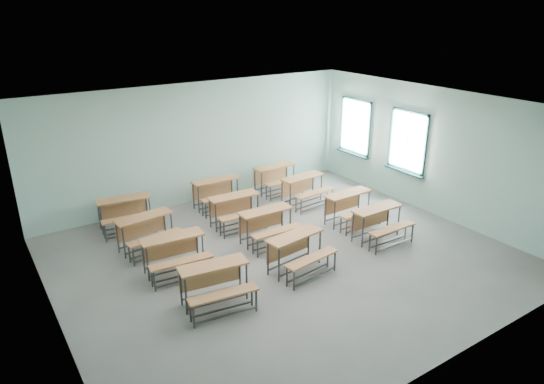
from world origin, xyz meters
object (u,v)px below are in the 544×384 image
(desk_unit_r0c0, at_px, (216,280))
(desk_unit_r1c0, at_px, (175,250))
(desk_unit_r0c2, at_px, (380,219))
(desk_unit_r2c1, at_px, (236,206))
(desk_unit_r3c2, at_px, (277,175))
(desk_unit_r1c2, at_px, (351,204))
(desk_unit_r2c0, at_px, (147,228))
(desk_unit_r2c2, at_px, (305,186))
(desk_unit_r3c1, at_px, (217,190))
(desk_unit_r1c1, at_px, (268,222))
(desk_unit_r3c0, at_px, (125,209))
(desk_unit_r0c1, at_px, (298,248))

(desk_unit_r0c0, bearing_deg, desk_unit_r1c0, 104.18)
(desk_unit_r0c2, bearing_deg, desk_unit_r0c0, -176.87)
(desk_unit_r0c2, bearing_deg, desk_unit_r2c1, 133.45)
(desk_unit_r2c1, xyz_separation_m, desk_unit_r3c2, (2.10, 1.36, 0.00))
(desk_unit_r0c0, bearing_deg, desk_unit_r2c1, 62.18)
(desk_unit_r0c2, distance_m, desk_unit_r1c2, 1.06)
(desk_unit_r2c0, xyz_separation_m, desk_unit_r2c1, (2.21, -0.01, 0.00))
(desk_unit_r2c2, relative_size, desk_unit_r3c1, 1.04)
(desk_unit_r1c0, relative_size, desk_unit_r1c1, 1.04)
(desk_unit_r1c0, distance_m, desk_unit_r1c2, 4.51)
(desk_unit_r0c2, bearing_deg, desk_unit_r2c2, 92.10)
(desk_unit_r2c0, distance_m, desk_unit_r3c0, 1.29)
(desk_unit_r1c0, xyz_separation_m, desk_unit_r3c2, (4.20, 2.61, 0.00))
(desk_unit_r1c0, height_order, desk_unit_r1c1, same)
(desk_unit_r3c2, bearing_deg, desk_unit_r3c0, 178.69)
(desk_unit_r1c1, bearing_deg, desk_unit_r2c2, 34.45)
(desk_unit_r1c1, bearing_deg, desk_unit_r1c2, -4.81)
(desk_unit_r2c0, height_order, desk_unit_r2c1, same)
(desk_unit_r2c2, bearing_deg, desk_unit_r3c2, 90.69)
(desk_unit_r0c0, distance_m, desk_unit_r1c0, 1.45)
(desk_unit_r0c0, distance_m, desk_unit_r0c2, 4.28)
(desk_unit_r0c0, bearing_deg, desk_unit_r0c1, 12.74)
(desk_unit_r1c0, distance_m, desk_unit_r3c0, 2.55)
(desk_unit_r0c2, bearing_deg, desk_unit_r0c1, -178.03)
(desk_unit_r2c0, bearing_deg, desk_unit_r1c0, -91.21)
(desk_unit_r1c1, bearing_deg, desk_unit_r2c1, 98.82)
(desk_unit_r2c0, distance_m, desk_unit_r2c2, 4.44)
(desk_unit_r1c2, height_order, desk_unit_r2c2, same)
(desk_unit_r0c1, bearing_deg, desk_unit_r1c1, 75.42)
(desk_unit_r1c1, height_order, desk_unit_r3c1, same)
(desk_unit_r1c0, xyz_separation_m, desk_unit_r2c1, (2.10, 1.25, 0.00))
(desk_unit_r1c1, height_order, desk_unit_r3c2, same)
(desk_unit_r0c2, distance_m, desk_unit_r2c1, 3.37)
(desk_unit_r1c2, bearing_deg, desk_unit_r3c0, 148.61)
(desk_unit_r2c1, bearing_deg, desk_unit_r1c2, -27.51)
(desk_unit_r1c1, bearing_deg, desk_unit_r3c0, 135.70)
(desk_unit_r0c1, distance_m, desk_unit_r2c0, 3.36)
(desk_unit_r1c0, bearing_deg, desk_unit_r2c1, 35.74)
(desk_unit_r1c0, distance_m, desk_unit_r2c1, 2.44)
(desk_unit_r0c2, relative_size, desk_unit_r3c1, 0.98)
(desk_unit_r2c1, distance_m, desk_unit_r3c2, 2.50)
(desk_unit_r0c1, height_order, desk_unit_r2c1, same)
(desk_unit_r2c1, xyz_separation_m, desk_unit_r3c1, (0.15, 1.26, 0.00))
(desk_unit_r0c2, relative_size, desk_unit_r1c1, 0.99)
(desk_unit_r3c0, relative_size, desk_unit_r3c2, 1.04)
(desk_unit_r3c0, distance_m, desk_unit_r3c1, 2.42)
(desk_unit_r2c0, bearing_deg, desk_unit_r3c0, 86.46)
(desk_unit_r0c1, relative_size, desk_unit_r3c2, 1.05)
(desk_unit_r2c1, distance_m, desk_unit_r3c1, 1.27)
(desk_unit_r0c1, xyz_separation_m, desk_unit_r3c0, (-2.25, 3.83, 0.00))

